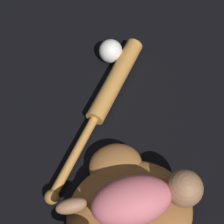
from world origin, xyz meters
TOP-DOWN VIEW (x-y plane):
  - baseball_glove at (0.06, 0.01)m, footprint 0.41×0.40m
  - baby_figure at (0.07, -0.02)m, footprint 0.35×0.23m
  - baseball_bat at (0.25, 0.31)m, footprint 0.55×0.29m
  - baseball at (0.36, 0.43)m, footprint 0.08×0.08m

SIDE VIEW (x-z plane):
  - baseball_bat at x=0.25m, z-range 0.00..0.06m
  - baseball at x=0.36m, z-range 0.00..0.08m
  - baseball_glove at x=0.06m, z-range 0.00..0.08m
  - baby_figure at x=0.07m, z-range 0.08..0.18m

